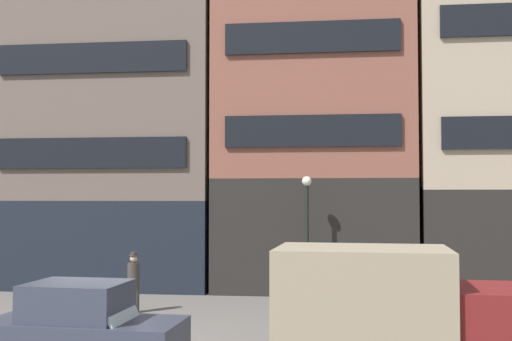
% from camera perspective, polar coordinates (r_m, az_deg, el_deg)
% --- Properties ---
extents(building_center_left, '(8.84, 7.48, 17.56)m').
position_cam_1_polar(building_center_left, '(26.92, -12.01, 9.16)').
color(building_center_left, black).
rests_on(building_center_left, ground_plane).
extents(building_center_right, '(7.72, 7.48, 17.63)m').
position_cam_1_polar(building_center_right, '(25.56, 5.33, 9.83)').
color(building_center_right, black).
rests_on(building_center_right, ground_plane).
extents(building_far_right, '(7.82, 7.48, 15.58)m').
position_cam_1_polar(building_far_right, '(26.27, 21.88, 7.38)').
color(building_far_right, black).
rests_on(building_far_right, ground_plane).
extents(delivery_truck_near, '(4.44, 2.35, 2.62)m').
position_cam_1_polar(delivery_truck_near, '(10.64, 12.98, -13.36)').
color(delivery_truck_near, maroon).
rests_on(delivery_truck_near, ground_plane).
extents(sedan_dark, '(3.79, 2.03, 1.83)m').
position_cam_1_polar(sedan_dark, '(12.56, -15.58, -13.99)').
color(sedan_dark, '#333847').
rests_on(sedan_dark, ground_plane).
extents(pedestrian_officer, '(0.48, 0.48, 1.79)m').
position_cam_1_polar(pedestrian_officer, '(19.14, -11.15, -9.76)').
color(pedestrian_officer, '#38332D').
rests_on(pedestrian_officer, ground_plane).
extents(streetlamp_curbside, '(0.32, 0.32, 4.12)m').
position_cam_1_polar(streetlamp_curbside, '(20.63, 4.68, -4.55)').
color(streetlamp_curbside, black).
rests_on(streetlamp_curbside, ground_plane).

